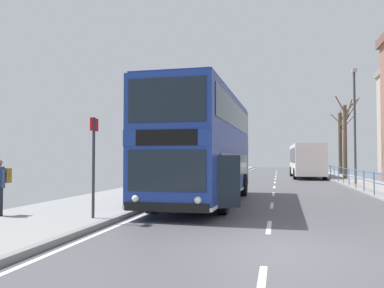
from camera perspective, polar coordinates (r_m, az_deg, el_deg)
name	(u,v)px	position (r m, az deg, el deg)	size (l,w,h in m)	color
ground	(229,246)	(8.13, 5.47, -14.57)	(15.80, 140.00, 0.20)	#4B4B50
double_decker_bus_main	(204,147)	(15.87, 1.83, -0.41)	(3.26, 10.65, 4.31)	navy
background_bus_far_lane	(306,160)	(37.67, 16.28, -2.21)	(2.79, 10.14, 3.02)	white
pedestrian_railing_far_kerb	(364,177)	(21.55, 23.73, -4.42)	(0.05, 29.94, 1.05)	#386BA8
bus_stop_sign_near	(94,156)	(11.26, -14.12, -1.73)	(0.08, 0.44, 2.80)	#2D2D33
street_lamp_far_side	(355,117)	(27.78, 22.59, 3.65)	(0.28, 0.60, 7.50)	#38383D
bare_tree_far_00	(345,138)	(35.34, 21.39, 0.80)	(2.23, 1.33, 6.91)	brown
bare_tree_far_02	(341,141)	(43.27, 20.81, 0.37)	(1.79, 2.37, 7.40)	#4C3D2D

